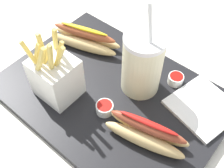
{
  "coord_description": "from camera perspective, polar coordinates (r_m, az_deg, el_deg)",
  "views": [
    {
      "loc": [
        0.24,
        -0.28,
        0.51
      ],
      "look_at": [
        0.0,
        0.0,
        0.05
      ],
      "focal_mm": 44.68,
      "sensor_mm": 36.0,
      "label": 1
    }
  ],
  "objects": [
    {
      "name": "hot_dog_1",
      "position": [
        0.54,
        7.11,
        -9.77
      ],
      "size": [
        0.17,
        0.09,
        0.06
      ],
      "color": "#DBB775",
      "rests_on": "food_tray"
    },
    {
      "name": "ground_plane",
      "position": [
        0.64,
        0.0,
        -3.33
      ],
      "size": [
        2.4,
        2.4,
        0.02
      ],
      "primitive_type": "cube",
      "color": "silver"
    },
    {
      "name": "napkin_stack",
      "position": [
        0.62,
        18.13,
        -4.45
      ],
      "size": [
        0.15,
        0.15,
        0.01
      ],
      "primitive_type": "cube",
      "rotation": [
        0.0,
        0.0,
        -0.23
      ],
      "color": "white",
      "rests_on": "food_tray"
    },
    {
      "name": "hot_dog_2",
      "position": [
        0.7,
        -5.55,
        9.19
      ],
      "size": [
        0.19,
        0.1,
        0.06
      ],
      "color": "#DBB775",
      "rests_on": "food_tray"
    },
    {
      "name": "soda_cup",
      "position": [
        0.58,
        6.22,
        4.17
      ],
      "size": [
        0.08,
        0.08,
        0.22
      ],
      "color": "beige",
      "rests_on": "food_tray"
    },
    {
      "name": "ketchup_cup_1",
      "position": [
        0.58,
        -1.52,
        -4.87
      ],
      "size": [
        0.04,
        0.04,
        0.02
      ],
      "color": "white",
      "rests_on": "food_tray"
    },
    {
      "name": "food_tray",
      "position": [
        0.62,
        0.0,
        -2.28
      ],
      "size": [
        0.48,
        0.34,
        0.02
      ],
      "primitive_type": "cube",
      "color": "black",
      "rests_on": "ground_plane"
    },
    {
      "name": "fries_basket",
      "position": [
        0.59,
        -11.44,
        1.45
      ],
      "size": [
        0.09,
        0.08,
        0.17
      ],
      "color": "white",
      "rests_on": "food_tray"
    },
    {
      "name": "ketchup_cup_2",
      "position": [
        0.64,
        12.92,
        1.05
      ],
      "size": [
        0.03,
        0.03,
        0.02
      ],
      "color": "white",
      "rests_on": "food_tray"
    }
  ]
}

